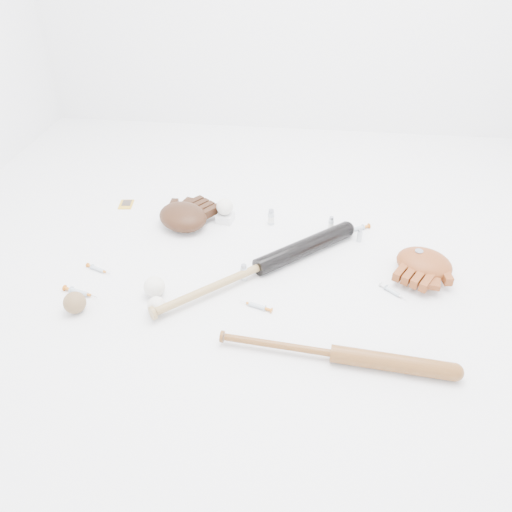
# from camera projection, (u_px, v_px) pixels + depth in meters

# --- Properties ---
(bat_dark) EXTENTS (0.78, 0.72, 0.07)m
(bat_dark) POSITION_uv_depth(u_px,v_px,m) (260.00, 267.00, 1.96)
(bat_dark) COLOR black
(bat_dark) RESTS_ON ground
(bat_wood) EXTENTS (0.79, 0.13, 0.06)m
(bat_wood) POSITION_uv_depth(u_px,v_px,m) (333.00, 354.00, 1.60)
(bat_wood) COLOR brown
(bat_wood) RESTS_ON ground
(glove_dark) EXTENTS (0.39, 0.39, 0.10)m
(glove_dark) POSITION_uv_depth(u_px,v_px,m) (183.00, 216.00, 2.24)
(glove_dark) COLOR #341C0E
(glove_dark) RESTS_ON ground
(glove_tan) EXTENTS (0.36, 0.36, 0.09)m
(glove_tan) POSITION_uv_depth(u_px,v_px,m) (424.00, 263.00, 1.96)
(glove_tan) COLOR brown
(glove_tan) RESTS_ON ground
(trading_card) EXTENTS (0.07, 0.09, 0.00)m
(trading_card) POSITION_uv_depth(u_px,v_px,m) (126.00, 204.00, 2.42)
(trading_card) COLOR gold
(trading_card) RESTS_ON ground
(pedestal) EXTENTS (0.08, 0.08, 0.04)m
(pedestal) POSITION_uv_depth(u_px,v_px,m) (225.00, 218.00, 2.29)
(pedestal) COLOR white
(pedestal) RESTS_ON ground
(baseball_on_pedestal) EXTENTS (0.08, 0.08, 0.08)m
(baseball_on_pedestal) POSITION_uv_depth(u_px,v_px,m) (225.00, 207.00, 2.26)
(baseball_on_pedestal) COLOR white
(baseball_on_pedestal) RESTS_ON pedestal
(baseball_left) EXTENTS (0.08, 0.08, 0.08)m
(baseball_left) POSITION_uv_depth(u_px,v_px,m) (154.00, 287.00, 1.86)
(baseball_left) COLOR white
(baseball_left) RESTS_ON ground
(baseball_upper) EXTENTS (0.08, 0.08, 0.08)m
(baseball_upper) POSITION_uv_depth(u_px,v_px,m) (176.00, 215.00, 2.27)
(baseball_upper) COLOR white
(baseball_upper) RESTS_ON ground
(baseball_mid) EXTENTS (0.07, 0.07, 0.07)m
(baseball_mid) POSITION_uv_depth(u_px,v_px,m) (156.00, 305.00, 1.79)
(baseball_mid) COLOR white
(baseball_mid) RESTS_ON ground
(baseball_aged) EXTENTS (0.08, 0.08, 0.08)m
(baseball_aged) POSITION_uv_depth(u_px,v_px,m) (75.00, 303.00, 1.79)
(baseball_aged) COLOR brown
(baseball_aged) RESTS_ON ground
(syringe_0) EXTENTS (0.17, 0.07, 0.02)m
(syringe_0) POSITION_uv_depth(u_px,v_px,m) (79.00, 292.00, 1.88)
(syringe_0) COLOR #ADBCC6
(syringe_0) RESTS_ON ground
(syringe_1) EXTENTS (0.14, 0.07, 0.02)m
(syringe_1) POSITION_uv_depth(u_px,v_px,m) (257.00, 306.00, 1.82)
(syringe_1) COLOR #ADBCC6
(syringe_1) RESTS_ON ground
(syringe_2) EXTENTS (0.09, 0.14, 0.02)m
(syringe_2) POSITION_uv_depth(u_px,v_px,m) (330.00, 240.00, 2.17)
(syringe_2) COLOR #ADBCC6
(syringe_2) RESTS_ON ground
(syringe_3) EXTENTS (0.12, 0.11, 0.02)m
(syringe_3) POSITION_uv_depth(u_px,v_px,m) (392.00, 291.00, 1.89)
(syringe_3) COLOR #ADBCC6
(syringe_3) RESTS_ON ground
(syringe_4) EXTENTS (0.16, 0.10, 0.02)m
(syringe_4) POSITION_uv_depth(u_px,v_px,m) (356.00, 229.00, 2.23)
(syringe_4) COLOR #ADBCC6
(syringe_4) RESTS_ON ground
(syringe_5) EXTENTS (0.13, 0.07, 0.02)m
(syringe_5) POSITION_uv_depth(u_px,v_px,m) (98.00, 269.00, 2.00)
(syringe_5) COLOR #ADBCC6
(syringe_5) RESTS_ON ground
(vial_0) EXTENTS (0.02, 0.02, 0.06)m
(vial_0) POSITION_uv_depth(u_px,v_px,m) (360.00, 235.00, 2.16)
(vial_0) COLOR silver
(vial_0) RESTS_ON ground
(vial_1) EXTENTS (0.02, 0.02, 0.06)m
(vial_1) POSITION_uv_depth(u_px,v_px,m) (331.00, 223.00, 2.23)
(vial_1) COLOR silver
(vial_1) RESTS_ON ground
(vial_2) EXTENTS (0.03, 0.03, 0.07)m
(vial_2) POSITION_uv_depth(u_px,v_px,m) (271.00, 217.00, 2.26)
(vial_2) COLOR silver
(vial_2) RESTS_ON ground
(vial_3) EXTENTS (0.04, 0.04, 0.10)m
(vial_3) POSITION_uv_depth(u_px,v_px,m) (417.00, 260.00, 1.98)
(vial_3) COLOR silver
(vial_3) RESTS_ON ground
(vial_4) EXTENTS (0.03, 0.03, 0.07)m
(vial_4) POSITION_uv_depth(u_px,v_px,m) (244.00, 272.00, 1.94)
(vial_4) COLOR silver
(vial_4) RESTS_ON ground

